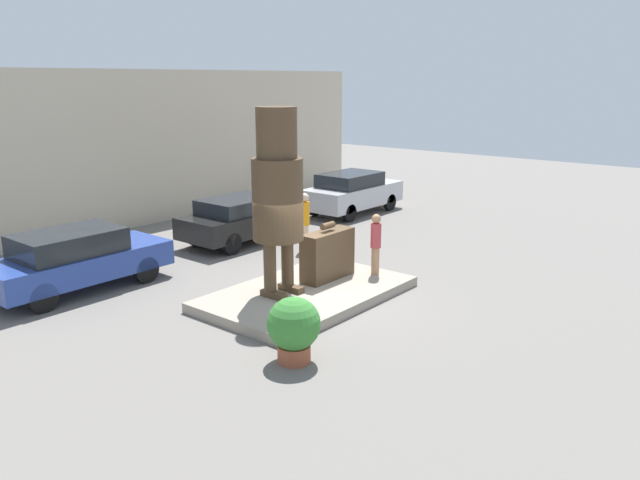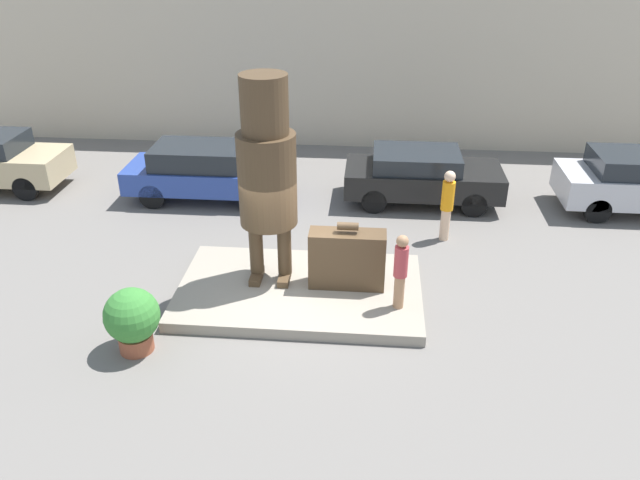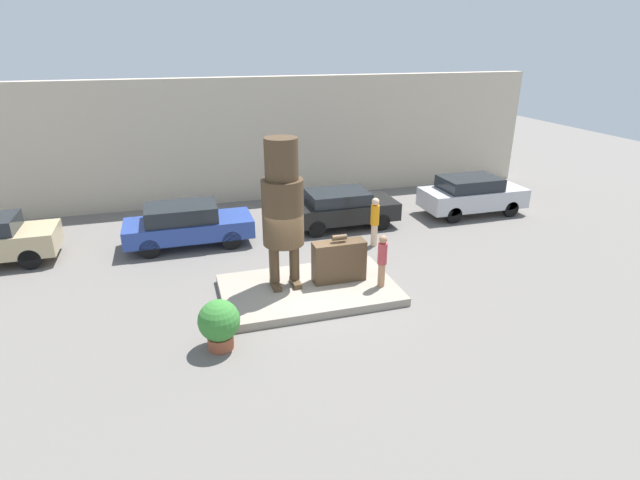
{
  "view_description": "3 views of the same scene",
  "coord_description": "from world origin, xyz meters",
  "views": [
    {
      "loc": [
        -10.94,
        -9.42,
        5.24
      ],
      "look_at": [
        0.24,
        -0.22,
        1.47
      ],
      "focal_mm": 35.0,
      "sensor_mm": 36.0,
      "label": 1
    },
    {
      "loc": [
        1.42,
        -11.16,
        7.28
      ],
      "look_at": [
        0.44,
        -0.09,
        1.42
      ],
      "focal_mm": 35.0,
      "sensor_mm": 36.0,
      "label": 2
    },
    {
      "loc": [
        -3.49,
        -12.76,
        7.06
      ],
      "look_at": [
        0.35,
        -0.01,
        1.69
      ],
      "focal_mm": 28.0,
      "sensor_mm": 36.0,
      "label": 3
    }
  ],
  "objects": [
    {
      "name": "ground_plane",
      "position": [
        0.0,
        0.0,
        0.0
      ],
      "size": [
        60.0,
        60.0,
        0.0
      ],
      "primitive_type": "plane",
      "color": "slate"
    },
    {
      "name": "pedestal",
      "position": [
        0.0,
        0.0,
        0.12
      ],
      "size": [
        5.14,
        3.16,
        0.24
      ],
      "color": "gray",
      "rests_on": "ground_plane"
    },
    {
      "name": "building_backdrop",
      "position": [
        0.0,
        10.0,
        2.77
      ],
      "size": [
        28.0,
        0.6,
        5.54
      ],
      "color": "beige",
      "rests_on": "ground_plane"
    },
    {
      "name": "statue_figure",
      "position": [
        -0.65,
        0.31,
        2.81
      ],
      "size": [
        1.19,
        1.19,
        4.39
      ],
      "color": "#4C3823",
      "rests_on": "pedestal"
    },
    {
      "name": "giant_suitcase",
      "position": [
        0.99,
        0.15,
        0.87
      ],
      "size": [
        1.59,
        0.54,
        1.47
      ],
      "color": "#4C3823",
      "rests_on": "pedestal"
    },
    {
      "name": "tourist",
      "position": [
        2.06,
        -0.6,
        1.12
      ],
      "size": [
        0.27,
        0.27,
        1.61
      ],
      "color": "#A87A56",
      "rests_on": "pedestal"
    },
    {
      "name": "parked_car_blue",
      "position": [
        -3.22,
        4.89,
        0.84
      ],
      "size": [
        4.53,
        1.8,
        1.57
      ],
      "color": "#284293",
      "rests_on": "ground_plane"
    },
    {
      "name": "parked_car_black",
      "position": [
        2.81,
        5.18,
        0.81
      ],
      "size": [
        4.3,
        1.9,
        1.49
      ],
      "color": "black",
      "rests_on": "ground_plane"
    },
    {
      "name": "planter_pot",
      "position": [
        -2.83,
        -2.1,
        0.71
      ],
      "size": [
        1.02,
        1.02,
        1.29
      ],
      "color": "brown",
      "rests_on": "ground_plane"
    },
    {
      "name": "worker_hivis",
      "position": [
        3.29,
        2.91,
        1.0
      ],
      "size": [
        0.31,
        0.31,
        1.82
      ],
      "color": "beige",
      "rests_on": "ground_plane"
    }
  ]
}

